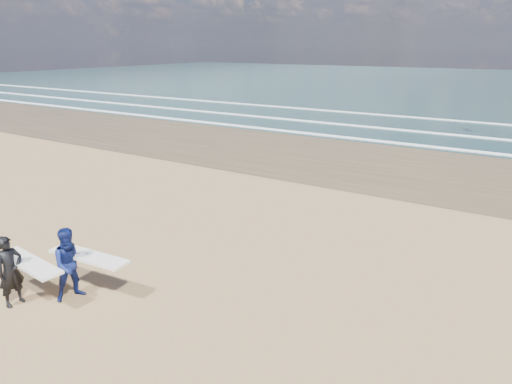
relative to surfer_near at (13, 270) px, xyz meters
The scene contains 2 objects.
surfer_near is the anchor object (origin of this frame).
surfer_far 1.31m from the surfer_near, 44.42° to the left, with size 2.23×1.23×1.80m.
Camera 1 is at (10.05, -5.42, 5.89)m, focal length 32.00 mm.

